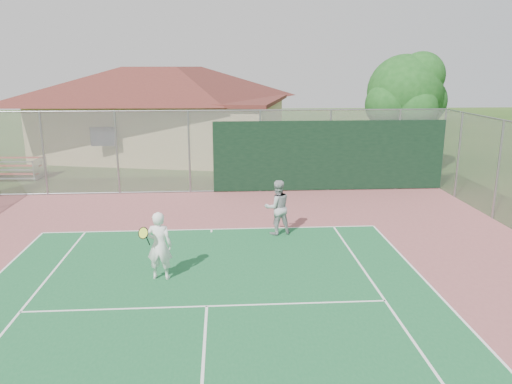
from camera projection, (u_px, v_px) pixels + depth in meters
back_fence at (263, 154)px, 21.23m from camera, size 20.08×0.11×3.53m
side_fence_right at (498, 171)px, 17.39m from camera, size 0.08×9.00×3.50m
clubhouse at (165, 102)px, 29.85m from camera, size 16.27×12.70×6.23m
bleachers at (14, 168)px, 24.05m from camera, size 2.65×1.68×0.97m
tree at (406, 95)px, 24.31m from camera, size 4.29×4.06×5.98m
player_white_front at (159, 246)px, 12.54m from camera, size 0.88×0.75×1.77m
player_grey_back at (277, 208)px, 15.94m from camera, size 1.00×0.86×1.78m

